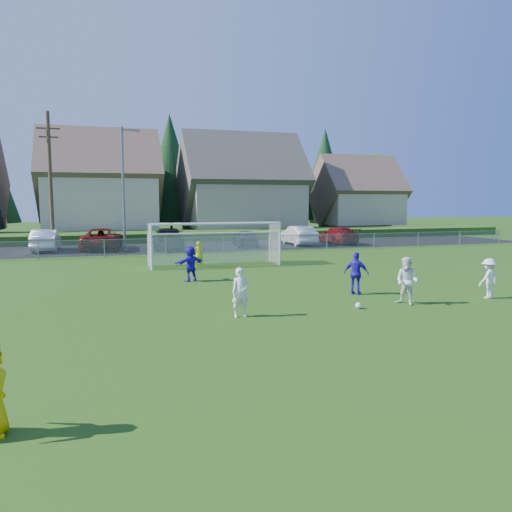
% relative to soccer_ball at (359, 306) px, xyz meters
% --- Properties ---
extents(ground, '(160.00, 160.00, 0.00)m').
position_rel_soccer_ball_xyz_m(ground, '(-2.22, -3.19, -0.11)').
color(ground, '#193D0C').
rests_on(ground, ground).
extents(asphalt_lot, '(60.00, 60.00, 0.00)m').
position_rel_soccer_ball_xyz_m(asphalt_lot, '(-2.22, 24.31, -0.10)').
color(asphalt_lot, black).
rests_on(asphalt_lot, ground).
extents(grass_embankment, '(70.00, 6.00, 0.80)m').
position_rel_soccer_ball_xyz_m(grass_embankment, '(-2.22, 31.81, 0.29)').
color(grass_embankment, '#1E420F').
rests_on(grass_embankment, ground).
extents(soccer_ball, '(0.22, 0.22, 0.22)m').
position_rel_soccer_ball_xyz_m(soccer_ball, '(0.00, 0.00, 0.00)').
color(soccer_ball, white).
rests_on(soccer_ball, ground).
extents(player_white_a, '(0.58, 0.38, 1.59)m').
position_rel_soccer_ball_xyz_m(player_white_a, '(-4.23, 0.08, 0.69)').
color(player_white_a, white).
rests_on(player_white_a, ground).
extents(player_white_b, '(0.96, 1.04, 1.72)m').
position_rel_soccer_ball_xyz_m(player_white_b, '(1.99, 0.10, 0.75)').
color(player_white_b, white).
rests_on(player_white_b, ground).
extents(player_white_c, '(1.09, 0.78, 1.53)m').
position_rel_soccer_ball_xyz_m(player_white_c, '(5.70, 0.21, 0.66)').
color(player_white_c, white).
rests_on(player_white_c, ground).
extents(player_blue_a, '(1.01, 0.97, 1.69)m').
position_rel_soccer_ball_xyz_m(player_blue_a, '(1.22, 2.40, 0.74)').
color(player_blue_a, '#2613B3').
rests_on(player_blue_a, ground).
extents(player_blue_b, '(1.58, 1.07, 1.63)m').
position_rel_soccer_ball_xyz_m(player_blue_b, '(-4.50, 7.63, 0.71)').
color(player_blue_b, '#2613B3').
rests_on(player_blue_b, ground).
extents(goalkeeper, '(0.59, 0.44, 1.46)m').
position_rel_soccer_ball_xyz_m(goalkeeper, '(-3.23, 12.31, 0.62)').
color(goalkeeper, yellow).
rests_on(goalkeeper, ground).
extents(car_b, '(1.79, 4.89, 1.60)m').
position_rel_soccer_ball_xyz_m(car_b, '(-12.26, 24.36, 0.69)').
color(car_b, white).
rests_on(car_b, ground).
extents(car_c, '(3.33, 6.12, 1.63)m').
position_rel_soccer_ball_xyz_m(car_c, '(-8.33, 24.24, 0.70)').
color(car_c, '#600F0B').
rests_on(car_c, ground).
extents(car_d, '(2.85, 5.81, 1.63)m').
position_rel_soccer_ball_xyz_m(car_d, '(-3.47, 23.13, 0.70)').
color(car_d, black).
rests_on(car_d, ground).
extents(car_e, '(2.08, 4.22, 1.38)m').
position_rel_soccer_ball_xyz_m(car_e, '(2.68, 23.16, 0.58)').
color(car_e, '#12143F').
rests_on(car_e, ground).
extents(car_f, '(1.80, 4.87, 1.59)m').
position_rel_soccer_ball_xyz_m(car_f, '(7.41, 23.50, 0.69)').
color(car_f, silver).
rests_on(car_f, ground).
extents(car_g, '(2.09, 5.01, 1.45)m').
position_rel_soccer_ball_xyz_m(car_g, '(10.95, 23.36, 0.61)').
color(car_g, maroon).
rests_on(car_g, ground).
extents(soccer_goal, '(7.42, 1.90, 2.50)m').
position_rel_soccer_ball_xyz_m(soccer_goal, '(-2.22, 12.86, 1.52)').
color(soccer_goal, white).
rests_on(soccer_goal, ground).
extents(chainlink_fence, '(52.06, 0.06, 1.20)m').
position_rel_soccer_ball_xyz_m(chainlink_fence, '(-2.22, 18.81, 0.52)').
color(chainlink_fence, gray).
rests_on(chainlink_fence, ground).
extents(streetlight, '(1.38, 0.18, 9.00)m').
position_rel_soccer_ball_xyz_m(streetlight, '(-6.66, 22.81, 4.73)').
color(streetlight, slate).
rests_on(streetlight, ground).
extents(utility_pole, '(1.60, 0.26, 10.00)m').
position_rel_soccer_ball_xyz_m(utility_pole, '(-11.72, 23.81, 5.04)').
color(utility_pole, '#473321').
rests_on(utility_pole, ground).
extents(houses_row, '(53.90, 11.45, 13.27)m').
position_rel_soccer_ball_xyz_m(houses_row, '(-0.24, 39.27, 7.22)').
color(houses_row, tan).
rests_on(houses_row, ground).
extents(tree_row, '(65.98, 12.36, 13.80)m').
position_rel_soccer_ball_xyz_m(tree_row, '(-1.17, 45.54, 6.80)').
color(tree_row, '#382616').
rests_on(tree_row, ground).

